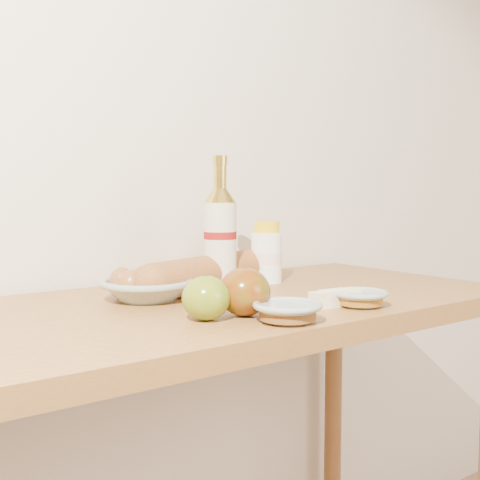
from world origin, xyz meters
The scene contains 11 objects.
back_wall centered at (0.00, 1.51, 1.30)m, with size 3.50×0.02×2.60m, color silver.
table centered at (0.00, 1.18, 0.78)m, with size 1.20×0.60×0.90m.
bourbon_bottle centered at (0.04, 1.27, 1.02)m, with size 0.07×0.07×0.29m.
cream_bottle centered at (0.19, 1.30, 0.97)m, with size 0.08×0.08×0.14m.
egg_bowl centered at (-0.15, 1.26, 0.93)m, with size 0.23×0.23×0.07m.
baguette centered at (0.03, 1.29, 0.94)m, with size 0.47×0.22×0.08m.
apple_yellowgreen centered at (-0.16, 1.03, 0.94)m, with size 0.09×0.09×0.08m.
apple_redgreen_front centered at (-0.08, 1.02, 0.94)m, with size 0.12×0.12×0.08m.
sugar_bowl centered at (-0.06, 0.94, 0.92)m, with size 0.14×0.14×0.03m.
syrup_bowl centered at (0.14, 0.96, 0.92)m, with size 0.11×0.11×0.03m.
butter_stick centered at (0.11, 0.99, 0.92)m, with size 0.11×0.04×0.03m.
Camera 1 is at (-0.70, 0.20, 1.12)m, focal length 45.00 mm.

